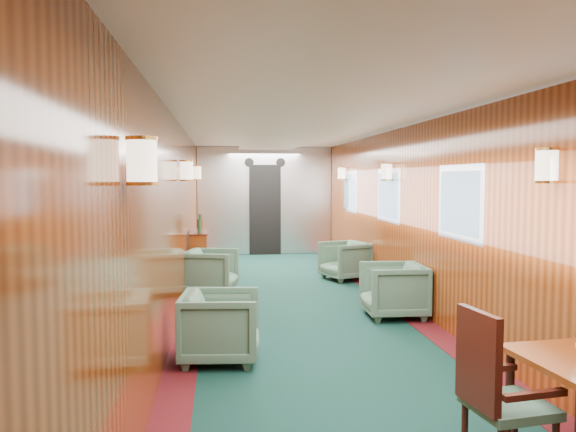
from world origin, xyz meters
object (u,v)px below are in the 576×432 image
at_px(armchair_left_far, 211,271).
at_px(armchair_right_near, 393,290).
at_px(side_chair, 495,388).
at_px(armchair_left_near, 221,326).
at_px(armchair_right_far, 345,261).
at_px(credenza, 199,256).

distance_m(armchair_left_far, armchair_right_near, 2.81).
relative_size(side_chair, armchair_left_near, 1.35).
height_order(armchair_left_near, armchair_left_far, armchair_left_far).
height_order(armchair_right_near, armchair_right_far, armchair_right_near).
bearing_deg(armchair_right_near, armchair_left_near, -54.05).
height_order(credenza, armchair_left_far, credenza).
height_order(side_chair, armchair_right_far, side_chair).
relative_size(armchair_left_near, armchair_left_far, 1.00).
relative_size(armchair_right_near, armchair_right_far, 1.04).
bearing_deg(armchair_left_near, armchair_right_far, -22.50).
bearing_deg(armchair_left_far, credenza, 25.24).
xyz_separation_m(side_chair, armchair_left_far, (-1.67, 5.37, -0.20)).
bearing_deg(side_chair, armchair_left_far, 99.54).
relative_size(credenza, armchair_right_near, 1.51).
distance_m(side_chair, credenza, 6.65).
bearing_deg(armchair_left_far, side_chair, -149.28).
xyz_separation_m(credenza, armchair_right_far, (2.43, -0.13, -0.10)).
bearing_deg(armchair_left_far, armchair_right_far, -55.03).
xyz_separation_m(side_chair, armchair_left_near, (-1.54, 2.26, -0.20)).
height_order(armchair_left_near, armchair_right_near, armchair_right_near).
distance_m(armchair_left_near, armchair_left_far, 3.11).
xyz_separation_m(armchair_left_near, armchair_right_near, (2.11, 1.42, 0.01)).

